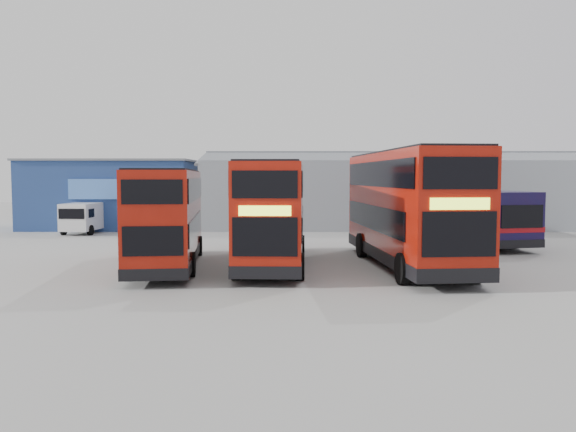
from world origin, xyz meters
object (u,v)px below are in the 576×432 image
at_px(maintenance_shed, 397,192).
at_px(panel_van, 87,216).
at_px(double_decker_left, 168,219).
at_px(double_decker_centre, 273,214).
at_px(single_decker_blue, 463,216).
at_px(office_block, 115,193).
at_px(double_decker_right, 407,209).

relative_size(maintenance_shed, panel_van, 6.27).
height_order(maintenance_shed, double_decker_left, maintenance_shed).
height_order(double_decker_centre, single_decker_blue, double_decker_centre).
height_order(double_decker_left, panel_van, double_decker_left).
bearing_deg(office_block, double_decker_centre, -55.79).
bearing_deg(panel_van, double_decker_left, -55.77).
relative_size(office_block, double_decker_right, 1.04).
height_order(single_decker_blue, panel_van, single_decker_blue).
distance_m(double_decker_left, single_decker_blue, 17.98).
bearing_deg(single_decker_blue, panel_van, -24.48).
bearing_deg(double_decker_centre, office_block, 125.77).
bearing_deg(single_decker_blue, office_block, -34.73).
xyz_separation_m(double_decker_centre, panel_van, (-13.27, 14.09, -1.06)).
xyz_separation_m(office_block, double_decker_left, (8.20, -19.23, -0.51)).
xyz_separation_m(double_decker_centre, single_decker_blue, (10.94, 8.65, -0.68)).
bearing_deg(maintenance_shed, single_decker_blue, -82.33).
distance_m(double_decker_left, panel_van, 17.14).
bearing_deg(panel_van, double_decker_centre, -43.42).
height_order(maintenance_shed, panel_van, maintenance_shed).
distance_m(maintenance_shed, double_decker_centre, 22.66).
relative_size(single_decker_blue, panel_van, 2.40).
relative_size(double_decker_centre, single_decker_blue, 0.91).
bearing_deg(double_decker_right, double_decker_centre, 171.30).
bearing_deg(double_decker_centre, double_decker_left, -170.92).
distance_m(maintenance_shed, single_decker_blue, 12.15).
distance_m(double_decker_centre, double_decker_right, 5.76).
relative_size(office_block, double_decker_centre, 1.16).
bearing_deg(single_decker_blue, double_decker_left, 19.13).
height_order(office_block, single_decker_blue, office_block).
distance_m(maintenance_shed, double_decker_right, 21.33).
distance_m(office_block, double_decker_right, 26.47).
bearing_deg(double_decker_centre, double_decker_right, -2.24).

